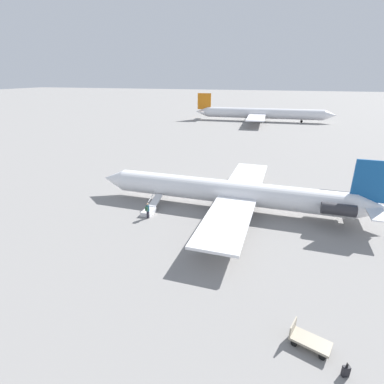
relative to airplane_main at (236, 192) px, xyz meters
name	(u,v)px	position (x,y,z in m)	size (l,w,h in m)	color
ground_plane	(227,208)	(0.99, -0.01, -2.08)	(600.00, 600.00, 0.00)	gray
airplane_main	(236,192)	(0.00, 0.00, 0.00)	(33.01, 25.06, 6.95)	white
airplane_far_center	(261,113)	(3.88, -73.38, 0.53)	(46.07, 35.45, 8.77)	silver
boarding_stairs	(150,209)	(9.02, 3.76, -1.70)	(1.12, 4.03, 1.72)	silver
passenger	(148,210)	(8.65, 5.13, -1.07)	(0.36, 0.54, 1.74)	#23232D
luggage_cart	(308,340)	(-7.14, 17.49, -1.61)	(2.43, 1.73, 1.22)	#9E937F
suitcase	(346,371)	(-8.92, 18.85, -1.75)	(0.42, 0.34, 0.88)	black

